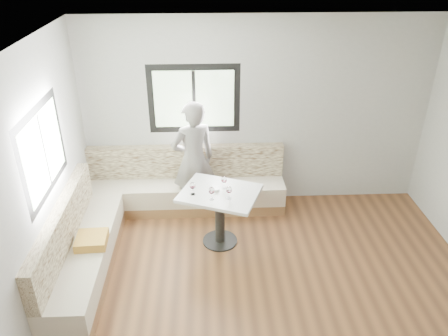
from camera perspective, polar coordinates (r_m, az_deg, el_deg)
The scene contains 9 objects.
room at distance 4.20m, azimuth 6.95°, elevation -4.90°, with size 5.01×5.01×2.81m.
banquette at distance 6.10m, azimuth -10.15°, elevation -5.76°, with size 2.90×2.80×0.95m.
table at distance 5.69m, azimuth -0.55°, elevation -4.83°, with size 1.17×1.05×0.79m.
person at distance 6.19m, azimuth -4.02°, elevation 1.04°, with size 0.64×0.42×1.75m, color slate.
olive_ramekin at distance 5.60m, azimuth -1.09°, elevation -2.83°, with size 0.10×0.10×0.04m.
wine_glass_a at distance 5.49m, azimuth -4.13°, elevation -2.38°, with size 0.08×0.08×0.17m.
wine_glass_b at distance 5.38m, azimuth -1.64°, elevation -3.01°, with size 0.08×0.08×0.17m.
wine_glass_c at distance 5.39m, azimuth 0.65°, elevation -2.90°, with size 0.08×0.08×0.17m.
wine_glass_d at distance 5.61m, azimuth 0.01°, elevation -1.57°, with size 0.08×0.08×0.17m.
Camera 1 is at (-0.74, -3.39, 3.69)m, focal length 35.00 mm.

